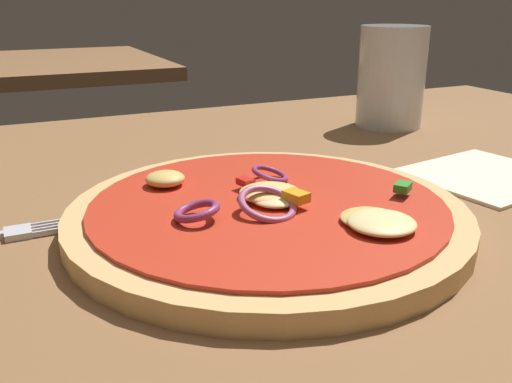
% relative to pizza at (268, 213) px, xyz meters
% --- Properties ---
extents(dining_table, '(1.27, 0.82, 0.03)m').
position_rel_pizza_xyz_m(dining_table, '(-0.01, 0.03, -0.03)').
color(dining_table, brown).
rests_on(dining_table, ground).
extents(pizza, '(0.29, 0.29, 0.03)m').
position_rel_pizza_xyz_m(pizza, '(0.00, 0.00, 0.00)').
color(pizza, tan).
rests_on(pizza, dining_table).
extents(beer_glass, '(0.08, 0.08, 0.12)m').
position_rel_pizza_xyz_m(beer_glass, '(0.28, 0.23, 0.05)').
color(beer_glass, silver).
rests_on(beer_glass, dining_table).
extents(napkin, '(0.15, 0.14, 0.00)m').
position_rel_pizza_xyz_m(napkin, '(0.23, 0.02, -0.01)').
color(napkin, silver).
rests_on(napkin, dining_table).
extents(background_table, '(0.75, 0.60, 0.03)m').
position_rel_pizza_xyz_m(background_table, '(-0.14, 1.22, -0.03)').
color(background_table, brown).
rests_on(background_table, ground).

